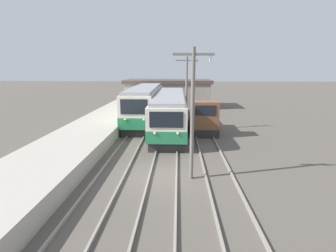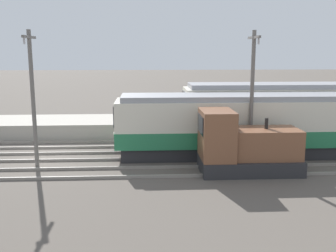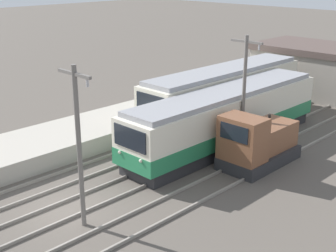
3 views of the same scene
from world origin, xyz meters
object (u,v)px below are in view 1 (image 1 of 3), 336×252
(shunting_locomotive, at_px, (203,119))
(catenary_mast_near, at_px, (193,110))
(commuter_train_center, at_px, (170,113))
(commuter_train_left, at_px, (145,106))
(catenary_mast_mid, at_px, (186,91))

(shunting_locomotive, distance_m, catenary_mast_near, 10.58)
(commuter_train_center, bearing_deg, commuter_train_left, 129.62)
(catenary_mast_near, relative_size, catenary_mast_mid, 1.00)
(commuter_train_center, distance_m, shunting_locomotive, 3.25)
(commuter_train_center, xyz_separation_m, shunting_locomotive, (3.00, -1.20, -0.38))
(commuter_train_left, distance_m, catenary_mast_mid, 6.13)
(catenary_mast_mid, bearing_deg, catenary_mast_near, -90.00)
(commuter_train_center, xyz_separation_m, catenary_mast_mid, (1.51, -0.53, 2.09))
(commuter_train_center, bearing_deg, catenary_mast_mid, -19.20)
(commuter_train_left, distance_m, commuter_train_center, 4.39)
(shunting_locomotive, bearing_deg, catenary_mast_near, -98.34)
(shunting_locomotive, bearing_deg, commuter_train_left, 141.67)
(commuter_train_left, height_order, shunting_locomotive, commuter_train_left)
(commuter_train_left, relative_size, catenary_mast_near, 2.07)
(shunting_locomotive, distance_m, catenary_mast_mid, 2.97)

